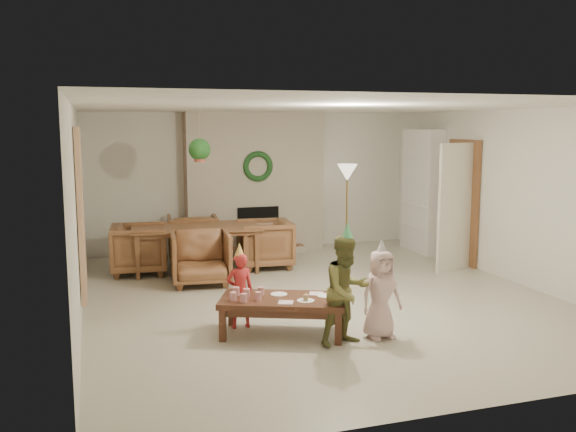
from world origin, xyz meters
name	(u,v)px	position (x,y,z in m)	size (l,w,h in m)	color
floor	(319,297)	(0.00, 0.00, 0.00)	(7.00, 7.00, 0.00)	#B7B29E
ceiling	(320,107)	(0.00, 0.00, 2.50)	(7.00, 7.00, 0.00)	white
wall_back	(252,181)	(0.00, 3.50, 1.25)	(7.00, 7.00, 0.00)	silver
wall_front	(478,258)	(0.00, -3.50, 1.25)	(7.00, 7.00, 0.00)	silver
wall_left	(77,214)	(-3.00, 0.00, 1.25)	(7.00, 7.00, 0.00)	silver
wall_right	(513,196)	(3.00, 0.00, 1.25)	(7.00, 7.00, 0.00)	silver
fireplace_mass	(255,182)	(0.00, 3.30, 1.25)	(2.50, 0.40, 2.50)	#552216
fireplace_hearth	(260,251)	(0.00, 2.95, 0.06)	(1.60, 0.30, 0.12)	brown
fireplace_firebox	(258,227)	(0.00, 3.12, 0.45)	(0.75, 0.12, 0.75)	black
fireplace_wreath	(258,166)	(0.00, 3.07, 1.55)	(0.54, 0.54, 0.10)	#18401D
floor_lamp_base	(346,247)	(1.68, 3.00, 0.02)	(0.29, 0.29, 0.03)	gold
floor_lamp_post	(347,209)	(1.68, 3.00, 0.73)	(0.03, 0.03, 1.41)	gold
floor_lamp_shade	(347,173)	(1.68, 3.00, 1.41)	(0.38, 0.38, 0.31)	beige
bookshelf_carcass	(422,191)	(2.84, 2.30, 1.10)	(0.30, 1.00, 2.20)	white
bookshelf_shelf_a	(420,227)	(2.82, 2.30, 0.45)	(0.30, 0.92, 0.03)	white
bookshelf_shelf_b	(421,205)	(2.82, 2.30, 0.85)	(0.30, 0.92, 0.03)	white
bookshelf_shelf_c	(421,183)	(2.82, 2.30, 1.25)	(0.30, 0.92, 0.03)	white
bookshelf_shelf_d	(422,160)	(2.82, 2.30, 1.65)	(0.30, 0.92, 0.03)	white
books_row_lower	(424,220)	(2.80, 2.15, 0.59)	(0.20, 0.40, 0.24)	maroon
books_row_mid	(419,197)	(2.80, 2.35, 0.99)	(0.20, 0.44, 0.24)	#264C8D
books_row_upper	(424,176)	(2.80, 2.20, 1.38)	(0.20, 0.36, 0.22)	olive
door_frame	(463,202)	(2.96, 1.20, 1.02)	(0.05, 0.86, 2.04)	brown
door_leaf	(455,207)	(2.58, 0.82, 1.00)	(0.05, 0.80, 2.00)	beige
curtain_panel	(81,212)	(-2.96, 0.20, 1.25)	(0.06, 1.20, 2.00)	beige
dining_table	(196,249)	(-1.29, 2.02, 0.35)	(1.98, 1.11, 0.70)	brown
dining_chair_near	(201,258)	(-1.37, 1.15, 0.38)	(0.82, 0.85, 0.77)	brown
dining_chair_far	(193,237)	(-1.21, 2.89, 0.38)	(0.82, 0.85, 0.77)	brown
dining_chair_left	(139,249)	(-2.16, 2.10, 0.38)	(0.82, 0.85, 0.77)	brown
dining_chair_right	(265,244)	(-0.21, 1.92, 0.38)	(0.82, 0.85, 0.77)	brown
hanging_plant_cord	(199,134)	(-1.30, 1.50, 2.15)	(0.01, 0.01, 0.70)	tan
hanging_plant_pot	(200,158)	(-1.30, 1.50, 1.80)	(0.16, 0.16, 0.12)	#A24034
hanging_plant_foliage	(200,149)	(-1.30, 1.50, 1.92)	(0.32, 0.32, 0.32)	#194D1A
coffee_table_top	(282,300)	(-0.90, -1.28, 0.38)	(1.34, 0.67, 0.06)	#4C2919
coffee_table_apron	(283,307)	(-0.90, -1.28, 0.31)	(1.24, 0.57, 0.08)	#4C2919
coffee_leg_fl	(223,325)	(-1.57, -1.30, 0.18)	(0.07, 0.07, 0.35)	#4C2919
coffee_leg_fr	(338,328)	(-0.44, -1.77, 0.18)	(0.07, 0.07, 0.35)	#4C2919
coffee_leg_bl	(232,310)	(-1.36, -0.80, 0.18)	(0.07, 0.07, 0.35)	#4C2919
coffee_leg_br	(339,313)	(-0.23, -1.26, 0.18)	(0.07, 0.07, 0.35)	#4C2919
cup_a	(233,296)	(-1.44, -1.23, 0.46)	(0.07, 0.07, 0.09)	silver
cup_b	(236,291)	(-1.36, -1.04, 0.46)	(0.07, 0.07, 0.09)	silver
cup_c	(244,298)	(-1.34, -1.32, 0.46)	(0.07, 0.07, 0.09)	silver
cup_d	(247,293)	(-1.26, -1.13, 0.46)	(0.07, 0.07, 0.09)	silver
cup_e	(258,296)	(-1.18, -1.30, 0.46)	(0.07, 0.07, 0.09)	silver
cup_f	(261,291)	(-1.10, -1.11, 0.46)	(0.07, 0.07, 0.09)	silver
plate_a	(279,294)	(-0.90, -1.15, 0.42)	(0.19, 0.19, 0.01)	white
plate_b	(306,301)	(-0.70, -1.48, 0.42)	(0.19, 0.19, 0.01)	white
plate_c	(326,296)	(-0.43, -1.37, 0.42)	(0.19, 0.19, 0.01)	white
food_scoop	(306,297)	(-0.70, -1.48, 0.46)	(0.07, 0.07, 0.07)	tan
napkin_left	(286,302)	(-0.93, -1.47, 0.42)	(0.15, 0.15, 0.01)	#E6A9BE
napkin_right	(316,294)	(-0.50, -1.25, 0.42)	(0.15, 0.15, 0.01)	#E6A9BE
child_red	(240,291)	(-1.29, -0.91, 0.43)	(0.31, 0.20, 0.86)	#B52726
party_hat_red	(239,250)	(-1.29, -0.91, 0.89)	(0.12, 0.12, 0.16)	#F2FC54
child_plaid	(347,290)	(-0.36, -1.77, 0.58)	(0.56, 0.44, 1.16)	#8F5D27
party_hat_plaid	(348,231)	(-0.36, -1.77, 1.20)	(0.14, 0.14, 0.19)	#4FB971
child_pink	(381,294)	(0.07, -1.70, 0.48)	(0.47, 0.31, 0.97)	beige
party_hat_pink	(382,246)	(0.07, -1.70, 1.00)	(0.13, 0.13, 0.17)	#B1B0B7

